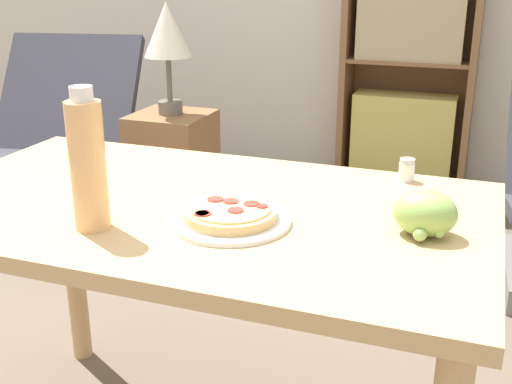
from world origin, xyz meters
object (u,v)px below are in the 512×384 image
object	(u,v)px
bookshelf	(408,72)
side_table	(173,173)
grape_bunch	(425,213)
pizza_on_plate	(231,216)
drink_bottle	(88,164)
salt_shaker	(407,170)
lounge_chair_near	(60,165)
table_lamp	(167,35)

from	to	relation	value
bookshelf	side_table	xyz separation A→B (m)	(-0.92, -1.07, -0.36)
grape_bunch	bookshelf	world-z (taller)	bookshelf
pizza_on_plate	drink_bottle	size ratio (longest dim) A/B	0.87
drink_bottle	salt_shaker	xyz separation A→B (m)	(0.55, 0.51, -0.11)
bookshelf	pizza_on_plate	bearing A→B (deg)	-90.65
lounge_chair_near	bookshelf	size ratio (longest dim) A/B	0.62
pizza_on_plate	side_table	distance (m)	1.76
pizza_on_plate	table_lamp	world-z (taller)	table_lamp
side_table	bookshelf	bearing A→B (deg)	49.50
grape_bunch	lounge_chair_near	distance (m)	2.29
salt_shaker	side_table	world-z (taller)	salt_shaker
pizza_on_plate	grape_bunch	world-z (taller)	grape_bunch
salt_shaker	side_table	xyz separation A→B (m)	(-1.19, 1.05, -0.46)
grape_bunch	salt_shaker	distance (m)	0.33
lounge_chair_near	side_table	distance (m)	0.58
bookshelf	grape_bunch	bearing A→B (deg)	-81.98
grape_bunch	side_table	size ratio (longest dim) A/B	0.22
salt_shaker	pizza_on_plate	bearing A→B (deg)	-127.04
drink_bottle	side_table	size ratio (longest dim) A/B	0.50
grape_bunch	salt_shaker	world-z (taller)	grape_bunch
pizza_on_plate	grape_bunch	distance (m)	0.38
grape_bunch	table_lamp	world-z (taller)	table_lamp
grape_bunch	table_lamp	bearing A→B (deg)	132.57
pizza_on_plate	side_table	world-z (taller)	pizza_on_plate
pizza_on_plate	drink_bottle	world-z (taller)	drink_bottle
grape_bunch	pizza_on_plate	bearing A→B (deg)	-168.89
bookshelf	table_lamp	size ratio (longest dim) A/B	2.88
salt_shaker	bookshelf	distance (m)	2.15
pizza_on_plate	lounge_chair_near	bearing A→B (deg)	137.07
bookshelf	side_table	world-z (taller)	bookshelf
side_table	drink_bottle	bearing A→B (deg)	-67.71
salt_shaker	table_lamp	distance (m)	1.59
salt_shaker	bookshelf	world-z (taller)	bookshelf
lounge_chair_near	bookshelf	xyz separation A→B (m)	(1.49, 1.16, 0.36)
bookshelf	side_table	size ratio (longest dim) A/B	2.48
grape_bunch	bookshelf	xyz separation A→B (m)	(-0.34, 2.45, -0.12)
table_lamp	lounge_chair_near	bearing A→B (deg)	-171.63
side_table	pizza_on_plate	bearing A→B (deg)	-58.45
salt_shaker	bookshelf	xyz separation A→B (m)	(-0.27, 2.13, -0.10)
grape_bunch	drink_bottle	world-z (taller)	drink_bottle
grape_bunch	salt_shaker	bearing A→B (deg)	103.40
drink_bottle	grape_bunch	bearing A→B (deg)	16.78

